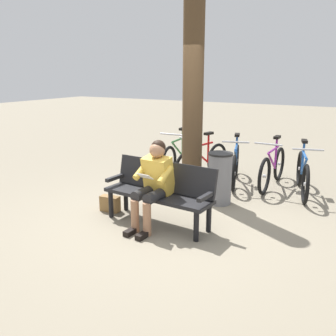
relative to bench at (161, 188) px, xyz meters
name	(u,v)px	position (x,y,z in m)	size (l,w,h in m)	color
ground_plane	(168,221)	(-0.08, -0.08, -0.51)	(40.00, 40.00, 0.00)	gray
bench	(161,188)	(0.00, 0.00, 0.00)	(1.63, 0.59, 0.87)	black
person_reading	(154,180)	(0.01, 0.16, 0.16)	(0.51, 0.79, 1.20)	gold
handbag	(110,204)	(0.90, 0.02, -0.39)	(0.30, 0.14, 0.24)	olive
tree_trunk	(193,96)	(0.21, -1.42, 1.19)	(0.35, 0.35, 3.40)	#4C3823
litter_bin	(220,178)	(-0.43, -1.15, -0.08)	(0.40, 0.40, 0.84)	slate
bicycle_blue	(303,174)	(-1.51, -2.30, -0.15)	(0.59, 1.64, 0.94)	black
bicycle_silver	(272,168)	(-0.95, -2.46, -0.15)	(0.48, 1.68, 0.94)	black
bicycle_black	(235,165)	(-0.27, -2.34, -0.15)	(0.62, 1.63, 0.94)	black
bicycle_red	(202,162)	(0.37, -2.23, -0.15)	(0.54, 1.65, 0.94)	black
bicycle_orange	(179,156)	(1.04, -2.52, -0.15)	(0.48, 1.68, 0.94)	black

